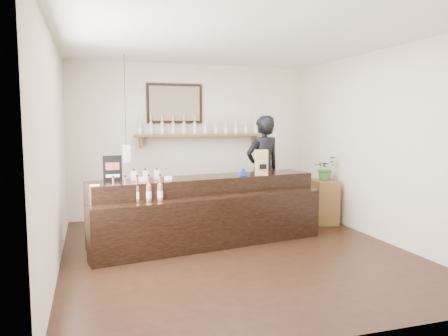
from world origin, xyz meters
TOP-DOWN VIEW (x-y plane):
  - ground at (0.00, 0.00)m, footprint 5.00×5.00m
  - room_shell at (0.00, 0.00)m, footprint 5.00×5.00m
  - back_wall_decor at (-0.15, 2.37)m, footprint 2.66×0.96m
  - counter at (-0.24, 0.58)m, footprint 3.45×1.46m
  - promo_sign at (-1.57, 0.61)m, footprint 0.25×0.04m
  - paper_bag at (0.61, 0.61)m, footprint 0.20×0.16m
  - tape_dispenser at (0.33, 0.65)m, footprint 0.14×0.08m
  - side_cabinet at (2.00, 1.15)m, footprint 0.45×0.57m
  - potted_plant at (2.00, 1.15)m, footprint 0.48×0.46m
  - shopkeeper at (1.02, 1.55)m, footprint 0.87×0.68m

SIDE VIEW (x-z plane):
  - ground at x=0.00m, z-range 0.00..0.00m
  - side_cabinet at x=2.00m, z-range 0.00..0.75m
  - counter at x=-0.24m, z-range -0.11..1.00m
  - potted_plant at x=2.00m, z-range 0.75..1.16m
  - tape_dispenser at x=0.33m, z-range 0.94..1.05m
  - shopkeeper at x=1.02m, z-range 0.00..2.10m
  - promo_sign at x=-1.57m, z-range 0.95..1.30m
  - paper_bag at x=0.61m, z-range 0.95..1.33m
  - room_shell at x=0.00m, z-range -0.80..4.20m
  - back_wall_decor at x=-0.15m, z-range 0.91..2.60m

